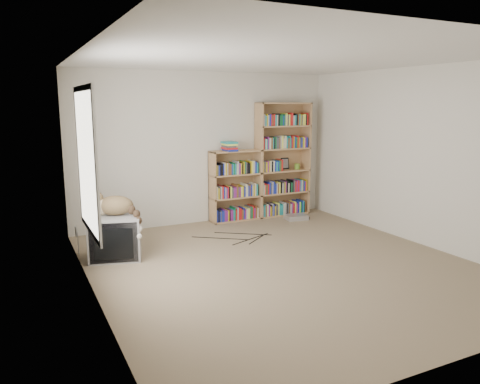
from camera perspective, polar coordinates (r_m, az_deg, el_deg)
name	(u,v)px	position (r m, az deg, el deg)	size (l,w,h in m)	color
floor	(282,265)	(5.92, 5.19, -8.86)	(4.50, 5.00, 0.01)	gray
wall_back	(206,148)	(7.86, -4.22, 5.33)	(4.50, 0.02, 2.50)	silver
wall_front	(465,205)	(3.77, 25.72, -1.48)	(4.50, 0.02, 2.50)	silver
wall_left	(90,179)	(4.86, -17.87, 1.57)	(0.02, 5.00, 2.50)	silver
wall_right	(421,157)	(7.07, 21.18, 4.05)	(0.02, 5.00, 2.50)	silver
ceiling	(286,58)	(5.61, 5.63, 15.99)	(4.50, 5.00, 0.02)	white
window	(87,161)	(5.03, -18.18, 3.58)	(0.02, 1.22, 1.52)	white
crt_tv	(115,237)	(6.31, -14.97, -5.31)	(0.77, 0.73, 0.56)	#9C9C9F
cat	(119,208)	(6.23, -14.59, -1.96)	(0.64, 0.66, 0.56)	#352416
bookcase_tall	(282,163)	(8.40, 5.16, 3.57)	(1.00, 0.30, 2.00)	tan
bookcase_short	(235,189)	(8.01, -0.64, 0.41)	(0.88, 0.30, 1.21)	tan
book_stack	(230,146)	(7.81, -1.28, 5.60)	(0.22, 0.29, 0.16)	red
green_mug	(297,166)	(8.55, 6.93, 3.14)	(0.09, 0.09, 0.10)	#679D2D
framed_print	(285,163)	(8.52, 5.49, 3.49)	(0.15, 0.01, 0.21)	black
dvd_player	(296,217)	(8.20, 6.86, -3.07)	(0.36, 0.26, 0.08)	silver
wall_outlet	(76,231)	(6.57, -19.36, -4.55)	(0.01, 0.08, 0.13)	silver
floor_cables	(257,236)	(7.15, 2.12, -5.36)	(1.20, 0.70, 0.01)	black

